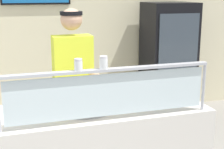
{
  "coord_description": "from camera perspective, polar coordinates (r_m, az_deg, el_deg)",
  "views": [
    {
      "loc": [
        0.19,
        -2.27,
        1.92
      ],
      "look_at": [
        1.02,
        0.38,
        1.23
      ],
      "focal_mm": 54.1,
      "sensor_mm": 36.0,
      "label": 1
    }
  ],
  "objects": [
    {
      "name": "shop_rear_unit",
      "position": [
        5.05,
        -9.31,
        7.46
      ],
      "size": [
        6.22,
        0.13,
        2.7
      ],
      "color": "beige",
      "rests_on": "ground"
    },
    {
      "name": "sneeze_guard",
      "position": [
        2.54,
        -0.32,
        -2.19
      ],
      "size": [
        1.64,
        0.06,
        0.41
      ],
      "color": "#B2B5BC",
      "rests_on": "serving_counter"
    },
    {
      "name": "pizza_tray",
      "position": [
        2.85,
        -4.8,
        -5.56
      ],
      "size": [
        0.48,
        0.48,
        0.04
      ],
      "color": "#9EA0A8",
      "rests_on": "serving_counter"
    },
    {
      "name": "pizza_server",
      "position": [
        2.83,
        -4.13,
        -5.21
      ],
      "size": [
        0.1,
        0.28,
        0.01
      ],
      "primitive_type": "cube",
      "rotation": [
        0.0,
        0.0,
        0.07
      ],
      "color": "#ADAFB7",
      "rests_on": "pizza_tray"
    },
    {
      "name": "parmesan_shaker",
      "position": [
        2.43,
        -5.71,
        1.53
      ],
      "size": [
        0.06,
        0.06,
        0.09
      ],
      "color": "white",
      "rests_on": "sneeze_guard"
    },
    {
      "name": "pepper_flake_shaker",
      "position": [
        2.48,
        -1.44,
        1.91
      ],
      "size": [
        0.06,
        0.06,
        0.1
      ],
      "color": "white",
      "rests_on": "sneeze_guard"
    },
    {
      "name": "worker_figure",
      "position": [
        3.38,
        -6.48,
        -1.79
      ],
      "size": [
        0.41,
        0.5,
        1.76
      ],
      "color": "#23232D",
      "rests_on": "ground"
    },
    {
      "name": "drink_fridge",
      "position": [
        5.19,
        9.45,
        2.22
      ],
      "size": [
        0.71,
        0.62,
        1.75
      ],
      "color": "black",
      "rests_on": "ground"
    }
  ]
}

